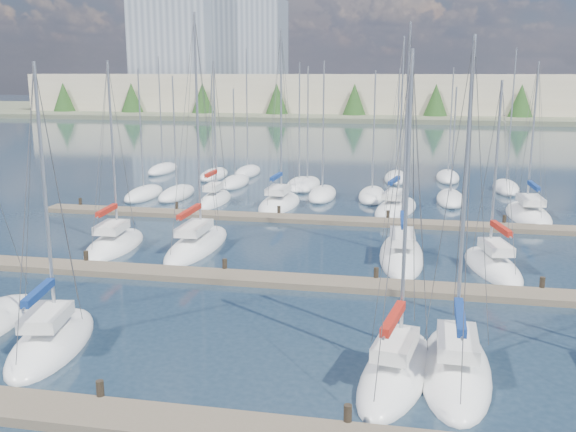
% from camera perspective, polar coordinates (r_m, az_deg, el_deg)
% --- Properties ---
extents(ground, '(400.00, 400.00, 0.00)m').
position_cam_1_polar(ground, '(75.45, 6.76, 4.58)').
color(ground, '#213343').
rests_on(ground, ground).
extents(dock_near, '(44.00, 1.93, 1.10)m').
position_cam_1_polar(dock_near, '(20.29, -6.87, -18.20)').
color(dock_near, '#6B5E4C').
rests_on(dock_near, ground).
extents(dock_mid, '(44.00, 1.93, 1.10)m').
position_cam_1_polar(dock_mid, '(32.71, 0.68, -5.82)').
color(dock_mid, '#6B5E4C').
rests_on(dock_mid, ground).
extents(dock_far, '(44.00, 1.93, 1.10)m').
position_cam_1_polar(dock_far, '(46.05, 3.84, -0.37)').
color(dock_far, '#6B5E4C').
rests_on(dock_far, ground).
extents(sailboat_q, '(3.28, 8.40, 12.03)m').
position_cam_1_polar(sailboat_q, '(50.94, 20.57, 0.13)').
color(sailboat_q, white).
rests_on(sailboat_q, ground).
extents(sailboat_o, '(3.14, 7.90, 14.58)m').
position_cam_1_polar(sailboat_o, '(51.71, -0.77, 1.15)').
color(sailboat_o, white).
rests_on(sailboat_o, ground).
extents(sailboat_h, '(3.19, 7.15, 11.94)m').
position_cam_1_polar(sailboat_h, '(40.83, -15.15, -2.45)').
color(sailboat_h, white).
rests_on(sailboat_h, ground).
extents(sailboat_i, '(2.63, 9.07, 14.67)m').
position_cam_1_polar(sailboat_i, '(39.70, -8.08, -2.55)').
color(sailboat_i, white).
rests_on(sailboat_i, ground).
extents(sailboat_e, '(2.69, 7.84, 12.51)m').
position_cam_1_polar(sailboat_e, '(24.33, 14.64, -12.94)').
color(sailboat_e, white).
rests_on(sailboat_e, ground).
extents(sailboat_l, '(3.71, 7.29, 10.88)m').
position_cam_1_polar(sailboat_l, '(36.82, 17.72, -4.27)').
color(sailboat_l, white).
rests_on(sailboat_l, ground).
extents(sailboat_p, '(4.19, 8.57, 13.90)m').
position_cam_1_polar(sailboat_p, '(50.56, 9.57, 0.69)').
color(sailboat_p, white).
rests_on(sailboat_p, ground).
extents(sailboat_n, '(2.05, 6.65, 12.30)m').
position_cam_1_polar(sailboat_n, '(53.34, -6.53, 1.44)').
color(sailboat_n, white).
rests_on(sailboat_n, ground).
extents(sailboat_c, '(3.80, 7.18, 11.67)m').
position_cam_1_polar(sailboat_c, '(27.28, -20.26, -10.45)').
color(sailboat_c, white).
rests_on(sailboat_c, ground).
extents(sailboat_k, '(2.86, 9.35, 13.98)m').
position_cam_1_polar(sailboat_k, '(37.87, 10.05, -3.37)').
color(sailboat_k, white).
rests_on(sailboat_k, ground).
extents(sailboat_d, '(3.45, 7.48, 12.03)m').
position_cam_1_polar(sailboat_d, '(23.66, 9.60, -13.45)').
color(sailboat_d, white).
rests_on(sailboat_d, ground).
extents(distant_boats, '(36.93, 20.75, 13.30)m').
position_cam_1_polar(distant_boats, '(59.98, 1.40, 2.85)').
color(distant_boats, '#9EA0A5').
rests_on(distant_boats, ground).
extents(shoreline, '(400.00, 60.00, 38.00)m').
position_cam_1_polar(shoreline, '(165.38, 4.63, 11.58)').
color(shoreline, '#666B51').
rests_on(shoreline, ground).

